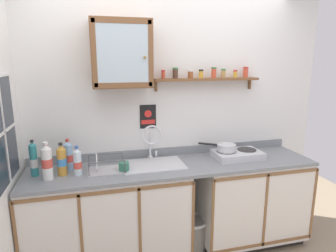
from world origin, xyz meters
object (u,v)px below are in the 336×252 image
object	(u,v)px
bottle_opaque_white_0	(47,162)
warning_sign	(148,117)
bottle_water_blue_3	(69,156)
wall_cabinet	(121,54)
hot_plate_stove	(237,155)
bottle_water_clear_1	(78,162)
dish_rack	(105,169)
bottle_detergent_teal_2	(34,160)
mug	(124,167)
bottle_juice_amber_5	(62,160)
sink	(153,165)
trash_bin	(193,234)
saucepan	(226,147)
bottle_soda_green_4	(47,161)

from	to	relation	value
bottle_opaque_white_0	warning_sign	xyz separation A→B (m)	(0.91, 0.37, 0.26)
bottle_water_blue_3	wall_cabinet	xyz separation A→B (m)	(0.50, 0.04, 0.88)
hot_plate_stove	bottle_water_blue_3	bearing A→B (deg)	176.90
bottle_water_clear_1	dish_rack	size ratio (longest dim) A/B	0.79
hot_plate_stove	wall_cabinet	xyz separation A→B (m)	(-1.11, 0.13, 0.97)
bottle_opaque_white_0	bottle_detergent_teal_2	world-z (taller)	bottle_opaque_white_0
bottle_detergent_teal_2	mug	world-z (taller)	bottle_detergent_teal_2
dish_rack	mug	bearing A→B (deg)	-15.97
warning_sign	mug	bearing A→B (deg)	-129.35
hot_plate_stove	warning_sign	xyz separation A→B (m)	(-0.85, 0.27, 0.37)
bottle_juice_amber_5	warning_sign	xyz separation A→B (m)	(0.80, 0.30, 0.28)
sink	bottle_water_clear_1	size ratio (longest dim) A/B	2.19
bottle_opaque_white_0	bottle_juice_amber_5	size ratio (longest dim) A/B	1.12
bottle_water_blue_3	trash_bin	bearing A→B (deg)	-6.98
saucepan	warning_sign	bearing A→B (deg)	161.34
sink	dish_rack	size ratio (longest dim) A/B	1.74
hot_plate_stove	bottle_detergent_teal_2	bearing A→B (deg)	179.46
saucepan	bottle_juice_amber_5	size ratio (longest dim) A/B	1.19
mug	warning_sign	xyz separation A→B (m)	(0.29, 0.35, 0.37)
bottle_soda_green_4	bottle_juice_amber_5	size ratio (longest dim) A/B	0.96
bottle_water_clear_1	mug	distance (m)	0.39
bottle_water_blue_3	bottle_juice_amber_5	world-z (taller)	same
hot_plate_stove	bottle_juice_amber_5	world-z (taller)	bottle_juice_amber_5
mug	warning_sign	size ratio (longest dim) A/B	0.54
warning_sign	dish_rack	bearing A→B (deg)	-145.85
wall_cabinet	bottle_water_clear_1	bearing A→B (deg)	-155.82
bottle_juice_amber_5	trash_bin	bearing A→B (deg)	-1.37
bottle_soda_green_4	saucepan	bearing A→B (deg)	0.31
warning_sign	wall_cabinet	bearing A→B (deg)	-150.70
wall_cabinet	trash_bin	size ratio (longest dim) A/B	1.70
bottle_water_clear_1	bottle_soda_green_4	xyz separation A→B (m)	(-0.25, 0.07, 0.01)
bottle_water_blue_3	warning_sign	xyz separation A→B (m)	(0.75, 0.19, 0.28)
bottle_opaque_white_0	trash_bin	bearing A→B (deg)	2.01
bottle_soda_green_4	warning_sign	world-z (taller)	warning_sign
saucepan	bottle_opaque_white_0	distance (m)	1.64
sink	mug	size ratio (longest dim) A/B	4.45
bottle_juice_amber_5	wall_cabinet	distance (m)	1.05
bottle_detergent_teal_2	bottle_juice_amber_5	distance (m)	0.23
bottle_detergent_teal_2	bottle_water_blue_3	distance (m)	0.28
sink	dish_rack	distance (m)	0.45
bottle_soda_green_4	wall_cabinet	xyz separation A→B (m)	(0.67, 0.11, 0.89)
sink	mug	distance (m)	0.30
bottle_opaque_white_0	dish_rack	bearing A→B (deg)	8.07
mug	wall_cabinet	bearing A→B (deg)	81.75
mug	bottle_juice_amber_5	bearing A→B (deg)	174.02
saucepan	trash_bin	xyz separation A→B (m)	(-0.36, -0.08, -0.86)
saucepan	wall_cabinet	size ratio (longest dim) A/B	0.58
saucepan	trash_bin	bearing A→B (deg)	-167.97
bottle_juice_amber_5	warning_sign	size ratio (longest dim) A/B	1.21
bottle_soda_green_4	hot_plate_stove	bearing A→B (deg)	-0.52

